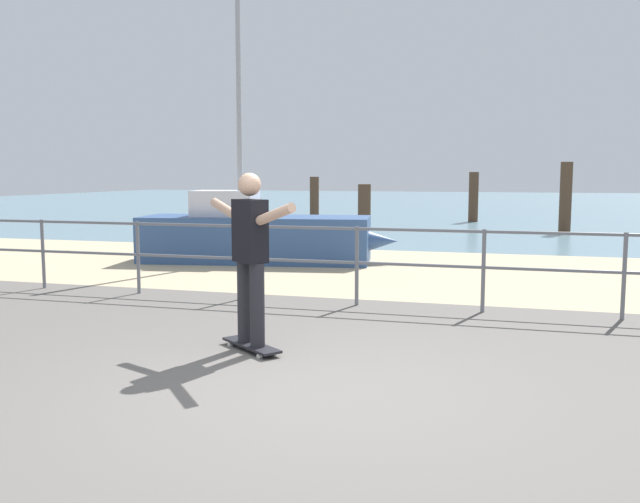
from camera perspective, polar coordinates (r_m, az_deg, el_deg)
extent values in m
cube|color=#605B56|center=(4.54, -5.45, -15.80)|extent=(24.00, 10.00, 0.04)
cube|color=tan|center=(12.13, 8.55, -1.70)|extent=(24.00, 6.00, 0.04)
cube|color=slate|center=(39.97, 13.87, 3.89)|extent=(72.00, 50.00, 0.04)
cylinder|color=slate|center=(10.92, -22.22, -0.24)|extent=(0.05, 0.05, 1.05)
cylinder|color=slate|center=(10.01, -15.02, -0.56)|extent=(0.05, 0.05, 1.05)
cylinder|color=slate|center=(9.29, -6.54, -0.91)|extent=(0.05, 0.05, 1.05)
cylinder|color=slate|center=(8.81, 3.11, -1.29)|extent=(0.05, 0.05, 1.05)
cylinder|color=slate|center=(8.59, 13.55, -1.66)|extent=(0.05, 0.05, 1.05)
cylinder|color=slate|center=(8.68, 24.16, -1.98)|extent=(0.05, 0.05, 1.05)
cylinder|color=slate|center=(8.97, -1.86, 2.04)|extent=(14.39, 0.04, 0.04)
cylinder|color=slate|center=(9.01, -1.85, -0.77)|extent=(14.39, 0.04, 0.04)
cube|color=#335184|center=(13.27, -5.41, 1.01)|extent=(4.57, 2.07, 0.90)
cone|color=#335184|center=(12.98, 4.13, 0.90)|extent=(1.21, 0.93, 0.77)
cylinder|color=#9EA0A5|center=(13.34, -6.81, 11.96)|extent=(0.10, 0.10, 4.18)
cube|color=silver|center=(13.36, -7.96, 4.02)|extent=(1.33, 1.08, 0.50)
cube|color=black|center=(6.68, -5.79, -7.82)|extent=(0.76, 0.64, 0.02)
cylinder|color=silver|center=(6.50, -3.89, -8.59)|extent=(0.07, 0.06, 0.06)
cylinder|color=silver|center=(6.42, -5.11, -8.80)|extent=(0.07, 0.06, 0.06)
cylinder|color=silver|center=(6.96, -6.40, -7.58)|extent=(0.07, 0.06, 0.06)
cylinder|color=silver|center=(6.88, -7.56, -7.76)|extent=(0.07, 0.06, 0.06)
cylinder|color=#26262B|center=(6.49, -5.29, -4.51)|extent=(0.14, 0.14, 0.80)
cylinder|color=#26262B|center=(6.69, -6.36, -4.18)|extent=(0.14, 0.14, 0.80)
cube|color=black|center=(6.49, -5.90, 1.74)|extent=(0.41, 0.38, 0.60)
sphere|color=tan|center=(6.47, -5.95, 5.62)|extent=(0.22, 0.22, 0.22)
cylinder|color=tan|center=(6.10, -3.78, 3.13)|extent=(0.50, 0.41, 0.23)
cylinder|color=tan|center=(6.87, -7.82, 3.47)|extent=(0.50, 0.41, 0.23)
cylinder|color=#513826|center=(25.06, -0.48, 4.45)|extent=(0.34, 0.34, 1.61)
cylinder|color=#513826|center=(20.11, 3.74, 3.64)|extent=(0.38, 0.38, 1.42)
cylinder|color=#513826|center=(24.83, 12.76, 4.47)|extent=(0.34, 0.34, 1.78)
cylinder|color=#513826|center=(21.01, 19.92, 4.27)|extent=(0.34, 0.34, 2.06)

